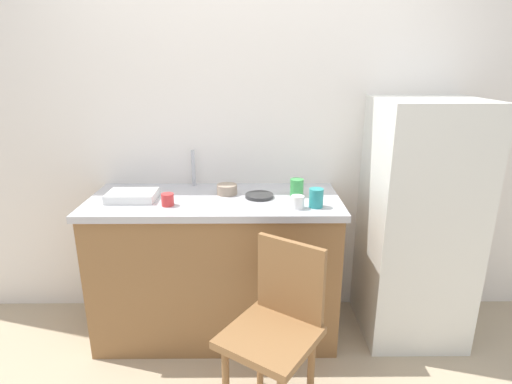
{
  "coord_description": "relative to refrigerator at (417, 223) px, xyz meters",
  "views": [
    {
      "loc": [
        0.07,
        -1.69,
        1.7
      ],
      "look_at": [
        0.09,
        0.6,
        0.97
      ],
      "focal_mm": 28.73,
      "sensor_mm": 36.0,
      "label": 1
    }
  ],
  "objects": [
    {
      "name": "cup_white",
      "position": [
        -0.77,
        -0.2,
        0.21
      ],
      "size": [
        0.07,
        0.07,
        0.07
      ],
      "primitive_type": "cylinder",
      "color": "white",
      "rests_on": "countertop"
    },
    {
      "name": "cabinet_base",
      "position": [
        -1.25,
        -0.0,
        -0.31
      ],
      "size": [
        1.47,
        0.6,
        0.88
      ],
      "primitive_type": "cube",
      "color": "olive",
      "rests_on": "ground_plane"
    },
    {
      "name": "cup_red",
      "position": [
        -1.5,
        -0.15,
        0.2
      ],
      "size": [
        0.07,
        0.07,
        0.07
      ],
      "primitive_type": "cylinder",
      "color": "red",
      "rests_on": "countertop"
    },
    {
      "name": "countertop",
      "position": [
        -1.25,
        -0.0,
        0.15
      ],
      "size": [
        1.51,
        0.64,
        0.04
      ],
      "primitive_type": "cube",
      "color": "#B7B7BC",
      "rests_on": "cabinet_base"
    },
    {
      "name": "faucet",
      "position": [
        -1.4,
        0.25,
        0.29
      ],
      "size": [
        0.02,
        0.02,
        0.24
      ],
      "primitive_type": "cylinder",
      "color": "#B7B7BC",
      "rests_on": "countertop"
    },
    {
      "name": "dish_tray",
      "position": [
        -1.73,
        -0.04,
        0.19
      ],
      "size": [
        0.28,
        0.2,
        0.05
      ],
      "primitive_type": "cube",
      "color": "white",
      "rests_on": "countertop"
    },
    {
      "name": "terracotta_bowl",
      "position": [
        -1.18,
        0.06,
        0.2
      ],
      "size": [
        0.12,
        0.12,
        0.06
      ],
      "primitive_type": "cylinder",
      "color": "gray",
      "rests_on": "countertop"
    },
    {
      "name": "chair",
      "position": [
        -0.9,
        -0.68,
        -0.25
      ],
      "size": [
        0.56,
        0.56,
        0.89
      ],
      "rotation": [
        0.0,
        0.0,
        -0.6
      ],
      "color": "olive",
      "rests_on": "ground_plane"
    },
    {
      "name": "cup_teal",
      "position": [
        -0.66,
        -0.18,
        0.22
      ],
      "size": [
        0.08,
        0.08,
        0.11
      ],
      "primitive_type": "cylinder",
      "color": "teal",
      "rests_on": "countertop"
    },
    {
      "name": "hotplate",
      "position": [
        -0.98,
        -0.0,
        0.18
      ],
      "size": [
        0.17,
        0.17,
        0.02
      ],
      "primitive_type": "cylinder",
      "color": "#2D2D2D",
      "rests_on": "countertop"
    },
    {
      "name": "back_wall",
      "position": [
        -1.09,
        0.35,
        0.58
      ],
      "size": [
        4.8,
        0.1,
        2.66
      ],
      "primitive_type": "cube",
      "color": "white",
      "rests_on": "ground_plane"
    },
    {
      "name": "refrigerator",
      "position": [
        0.0,
        0.0,
        0.0
      ],
      "size": [
        0.6,
        0.59,
        1.5
      ],
      "primitive_type": "cube",
      "color": "silver",
      "rests_on": "ground_plane"
    },
    {
      "name": "cup_green",
      "position": [
        -0.75,
        0.03,
        0.22
      ],
      "size": [
        0.08,
        0.08,
        0.1
      ],
      "primitive_type": "cylinder",
      "color": "green",
      "rests_on": "countertop"
    }
  ]
}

